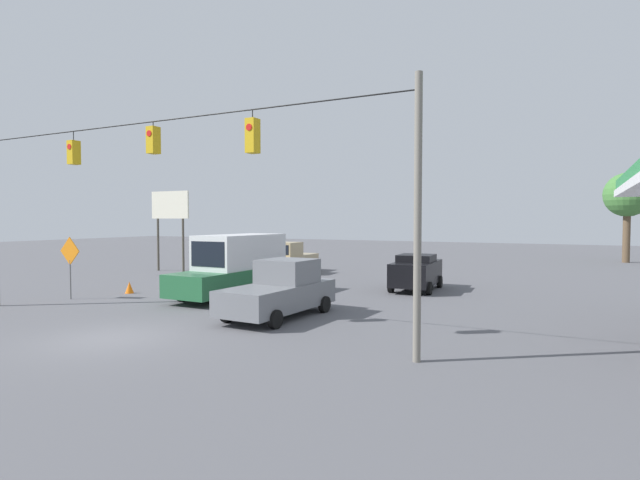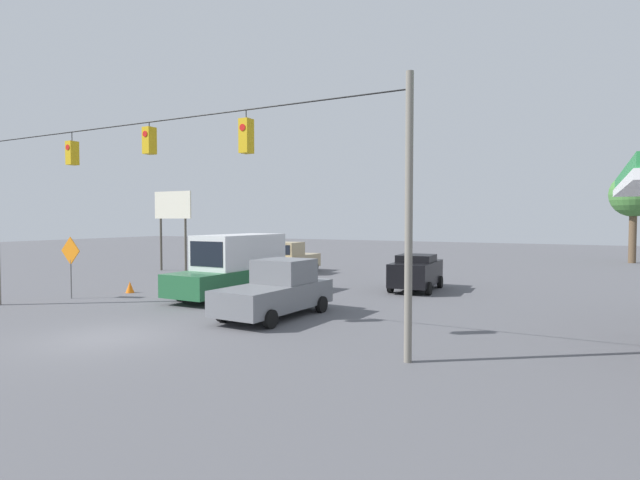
{
  "view_description": "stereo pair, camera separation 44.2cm",
  "coord_description": "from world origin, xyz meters",
  "px_view_note": "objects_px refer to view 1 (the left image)",
  "views": [
    {
      "loc": [
        -12.59,
        10.53,
        3.65
      ],
      "look_at": [
        -0.41,
        -13.22,
        2.54
      ],
      "focal_mm": 28.0,
      "sensor_mm": 36.0,
      "label": 1
    },
    {
      "loc": [
        -12.98,
        10.33,
        3.65
      ],
      "look_at": [
        -0.41,
        -13.22,
        2.54
      ],
      "focal_mm": 28.0,
      "sensor_mm": 36.0,
      "label": 2
    }
  ],
  "objects_px": {
    "sedan_black_oncoming_far": "(416,271)",
    "traffic_cone_second": "(172,281)",
    "overhead_signal_span": "(156,190)",
    "pickup_truck_tan_withflow_far": "(288,259)",
    "box_truck_green_withflow_mid": "(238,266)",
    "traffic_cone_third": "(209,275)",
    "work_zone_sign": "(70,256)",
    "tree_horizon_left": "(627,196)",
    "pickup_truck_grey_crossing_near": "(281,291)",
    "roadside_billboard": "(170,213)",
    "traffic_cone_nearest": "(129,287)"
  },
  "relations": [
    {
      "from": "sedan_black_oncoming_far",
      "to": "traffic_cone_second",
      "type": "height_order",
      "value": "sedan_black_oncoming_far"
    },
    {
      "from": "overhead_signal_span",
      "to": "pickup_truck_tan_withflow_far",
      "type": "height_order",
      "value": "overhead_signal_span"
    },
    {
      "from": "box_truck_green_withflow_mid",
      "to": "traffic_cone_second",
      "type": "xyz_separation_m",
      "value": [
        5.28,
        -1.13,
        -1.15
      ]
    },
    {
      "from": "box_truck_green_withflow_mid",
      "to": "traffic_cone_third",
      "type": "distance_m",
      "value": 6.76
    },
    {
      "from": "overhead_signal_span",
      "to": "work_zone_sign",
      "type": "distance_m",
      "value": 8.77
    },
    {
      "from": "tree_horizon_left",
      "to": "sedan_black_oncoming_far",
      "type": "bearing_deg",
      "value": 65.23
    },
    {
      "from": "tree_horizon_left",
      "to": "pickup_truck_grey_crossing_near",
      "type": "bearing_deg",
      "value": 67.67
    },
    {
      "from": "roadside_billboard",
      "to": "tree_horizon_left",
      "type": "height_order",
      "value": "tree_horizon_left"
    },
    {
      "from": "traffic_cone_nearest",
      "to": "traffic_cone_second",
      "type": "height_order",
      "value": "same"
    },
    {
      "from": "pickup_truck_tan_withflow_far",
      "to": "box_truck_green_withflow_mid",
      "type": "bearing_deg",
      "value": 107.05
    },
    {
      "from": "pickup_truck_tan_withflow_far",
      "to": "sedan_black_oncoming_far",
      "type": "bearing_deg",
      "value": 158.94
    },
    {
      "from": "pickup_truck_tan_withflow_far",
      "to": "traffic_cone_nearest",
      "type": "height_order",
      "value": "pickup_truck_tan_withflow_far"
    },
    {
      "from": "box_truck_green_withflow_mid",
      "to": "sedan_black_oncoming_far",
      "type": "distance_m",
      "value": 9.07
    },
    {
      "from": "pickup_truck_tan_withflow_far",
      "to": "box_truck_green_withflow_mid",
      "type": "distance_m",
      "value": 9.95
    },
    {
      "from": "overhead_signal_span",
      "to": "sedan_black_oncoming_far",
      "type": "bearing_deg",
      "value": -112.6
    },
    {
      "from": "box_truck_green_withflow_mid",
      "to": "traffic_cone_nearest",
      "type": "distance_m",
      "value": 5.65
    },
    {
      "from": "box_truck_green_withflow_mid",
      "to": "traffic_cone_third",
      "type": "relative_size",
      "value": 13.06
    },
    {
      "from": "traffic_cone_second",
      "to": "work_zone_sign",
      "type": "height_order",
      "value": "work_zone_sign"
    },
    {
      "from": "box_truck_green_withflow_mid",
      "to": "traffic_cone_nearest",
      "type": "bearing_deg",
      "value": 19.99
    },
    {
      "from": "traffic_cone_third",
      "to": "roadside_billboard",
      "type": "xyz_separation_m",
      "value": [
        5.66,
        -2.73,
        3.81
      ]
    },
    {
      "from": "traffic_cone_nearest",
      "to": "box_truck_green_withflow_mid",
      "type": "bearing_deg",
      "value": -160.01
    },
    {
      "from": "sedan_black_oncoming_far",
      "to": "traffic_cone_third",
      "type": "height_order",
      "value": "sedan_black_oncoming_far"
    },
    {
      "from": "roadside_billboard",
      "to": "tree_horizon_left",
      "type": "distance_m",
      "value": 37.01
    },
    {
      "from": "pickup_truck_tan_withflow_far",
      "to": "roadside_billboard",
      "type": "relative_size",
      "value": 0.96
    },
    {
      "from": "sedan_black_oncoming_far",
      "to": "traffic_cone_nearest",
      "type": "bearing_deg",
      "value": 31.57
    },
    {
      "from": "traffic_cone_third",
      "to": "tree_horizon_left",
      "type": "relative_size",
      "value": 0.08
    },
    {
      "from": "traffic_cone_nearest",
      "to": "traffic_cone_second",
      "type": "distance_m",
      "value": 3.02
    },
    {
      "from": "roadside_billboard",
      "to": "box_truck_green_withflow_mid",
      "type": "bearing_deg",
      "value": 147.81
    },
    {
      "from": "overhead_signal_span",
      "to": "traffic_cone_second",
      "type": "distance_m",
      "value": 11.63
    },
    {
      "from": "pickup_truck_tan_withflow_far",
      "to": "traffic_cone_third",
      "type": "relative_size",
      "value": 9.41
    },
    {
      "from": "box_truck_green_withflow_mid",
      "to": "work_zone_sign",
      "type": "height_order",
      "value": "box_truck_green_withflow_mid"
    },
    {
      "from": "pickup_truck_tan_withflow_far",
      "to": "traffic_cone_third",
      "type": "height_order",
      "value": "pickup_truck_tan_withflow_far"
    },
    {
      "from": "traffic_cone_second",
      "to": "traffic_cone_third",
      "type": "relative_size",
      "value": 1.0
    },
    {
      "from": "overhead_signal_span",
      "to": "roadside_billboard",
      "type": "relative_size",
      "value": 3.26
    },
    {
      "from": "pickup_truck_grey_crossing_near",
      "to": "traffic_cone_nearest",
      "type": "bearing_deg",
      "value": -9.43
    },
    {
      "from": "tree_horizon_left",
      "to": "traffic_cone_nearest",
      "type": "bearing_deg",
      "value": 53.51
    },
    {
      "from": "sedan_black_oncoming_far",
      "to": "roadside_billboard",
      "type": "distance_m",
      "value": 18.27
    },
    {
      "from": "traffic_cone_nearest",
      "to": "roadside_billboard",
      "type": "xyz_separation_m",
      "value": [
        5.68,
        -8.75,
        3.81
      ]
    },
    {
      "from": "pickup_truck_tan_withflow_far",
      "to": "sedan_black_oncoming_far",
      "type": "xyz_separation_m",
      "value": [
        -9.99,
        3.85,
        -0.02
      ]
    },
    {
      "from": "traffic_cone_second",
      "to": "traffic_cone_nearest",
      "type": "bearing_deg",
      "value": 91.55
    },
    {
      "from": "work_zone_sign",
      "to": "box_truck_green_withflow_mid",
      "type": "bearing_deg",
      "value": -144.26
    },
    {
      "from": "pickup_truck_grey_crossing_near",
      "to": "overhead_signal_span",
      "type": "bearing_deg",
      "value": 52.04
    },
    {
      "from": "sedan_black_oncoming_far",
      "to": "box_truck_green_withflow_mid",
      "type": "bearing_deg",
      "value": 38.63
    },
    {
      "from": "traffic_cone_second",
      "to": "sedan_black_oncoming_far",
      "type": "bearing_deg",
      "value": -159.89
    },
    {
      "from": "pickup_truck_grey_crossing_near",
      "to": "roadside_billboard",
      "type": "xyz_separation_m",
      "value": [
        15.42,
        -10.36,
        3.12
      ]
    },
    {
      "from": "roadside_billboard",
      "to": "work_zone_sign",
      "type": "xyz_separation_m",
      "value": [
        -4.74,
        11.27,
        -2.11
      ]
    },
    {
      "from": "box_truck_green_withflow_mid",
      "to": "roadside_billboard",
      "type": "relative_size",
      "value": 1.33
    },
    {
      "from": "sedan_black_oncoming_far",
      "to": "traffic_cone_third",
      "type": "distance_m",
      "value": 12.42
    },
    {
      "from": "overhead_signal_span",
      "to": "pickup_truck_grey_crossing_near",
      "type": "distance_m",
      "value": 5.75
    },
    {
      "from": "box_truck_green_withflow_mid",
      "to": "work_zone_sign",
      "type": "relative_size",
      "value": 2.63
    }
  ]
}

